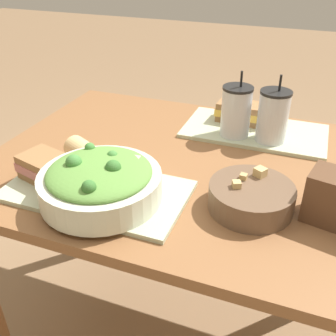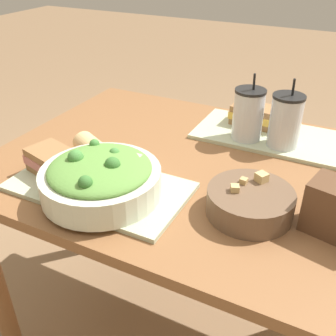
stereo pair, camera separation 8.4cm
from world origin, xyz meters
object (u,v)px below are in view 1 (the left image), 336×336
salad_bowl (100,181)px  sandwich_near (49,169)px  soup_bowl (251,196)px  sandwich_far (242,112)px  baguette_near (92,158)px  drink_cup_red (273,118)px  drink_cup_dark (236,113)px

salad_bowl → sandwich_near: bearing=171.2°
soup_bowl → sandwich_far: size_ratio=1.17×
baguette_near → sandwich_far: same height
salad_bowl → drink_cup_red: drink_cup_red is taller
baguette_near → drink_cup_red: (0.42, 0.34, 0.04)m
baguette_near → sandwich_far: size_ratio=1.10×
sandwich_near → drink_cup_red: 0.66m
sandwich_far → drink_cup_dark: drink_cup_dark is taller
baguette_near → drink_cup_dark: (0.31, 0.34, 0.04)m
sandwich_near → drink_cup_dark: (0.39, 0.43, 0.04)m
drink_cup_red → drink_cup_dark: bearing=-180.0°
sandwich_far → soup_bowl: bearing=-72.4°
soup_bowl → drink_cup_red: bearing=91.0°
soup_bowl → sandwich_far: soup_bowl is taller
salad_bowl → sandwich_near: salad_bowl is taller
salad_bowl → baguette_near: bearing=128.7°
sandwich_near → sandwich_far: (0.39, 0.54, -0.00)m
salad_bowl → drink_cup_dark: 0.51m
sandwich_far → drink_cup_red: size_ratio=0.82×
sandwich_near → sandwich_far: same height
drink_cup_dark → drink_cup_red: drink_cup_red is taller
soup_bowl → drink_cup_red: (-0.01, 0.35, 0.05)m
sandwich_far → drink_cup_red: drink_cup_red is taller
sandwich_far → baguette_near: bearing=-121.4°
soup_bowl → sandwich_near: soup_bowl is taller
sandwich_near → drink_cup_dark: drink_cup_dark is taller
salad_bowl → baguette_near: 0.15m
drink_cup_dark → sandwich_near: bearing=-132.0°
sandwich_near → drink_cup_red: bearing=55.8°
sandwich_far → drink_cup_dark: 0.12m
drink_cup_red → salad_bowl: bearing=-126.2°
soup_bowl → sandwich_far: 0.48m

